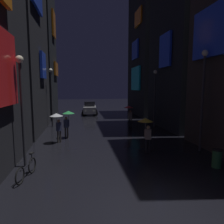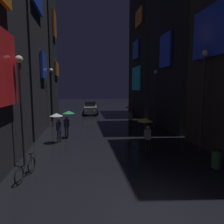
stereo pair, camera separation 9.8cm
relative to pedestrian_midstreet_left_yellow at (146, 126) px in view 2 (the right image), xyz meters
name	(u,v)px [view 2 (the right image)]	position (x,y,z in m)	size (l,w,h in m)	color
ground_plane	(153,213)	(-1.56, -5.52, -1.67)	(120.00, 120.00, 0.00)	black
building_left_far	(37,22)	(-9.04, 16.03, 10.23)	(4.25, 7.12, 23.76)	black
building_right_mid	(185,12)	(5.94, 7.22, 9.16)	(4.25, 7.49, 21.67)	black
building_right_far	(150,53)	(5.93, 16.69, 7.02)	(4.25, 8.43, 17.39)	black
pedestrian_midstreet_left_yellow	(146,126)	(0.00, 0.00, 0.00)	(0.90, 0.90, 2.12)	black
pedestrian_foreground_left_red	(129,110)	(0.89, 7.72, 0.00)	(0.90, 0.90, 2.12)	black
pedestrian_near_crossing_clear	(57,120)	(-5.41, 3.09, 0.00)	(0.90, 0.90, 2.12)	#38332D
pedestrian_far_right_green	(68,117)	(-4.76, 4.35, 0.00)	(0.90, 0.90, 2.12)	#38332D
bicycle_parked_at_storefront	(26,169)	(-6.15, -2.32, -1.28)	(0.44, 1.79, 0.96)	black
car_distant	(90,108)	(-2.47, 17.47, -0.74)	(2.39, 4.22, 1.92)	#99999E
streetlamp_right_far	(155,92)	(3.44, 7.67, 1.80)	(0.36, 0.36, 5.56)	#2D2D33
streetlamp_left_near	(21,99)	(-6.56, -0.98, 1.71)	(0.36, 0.36, 5.38)	#2D2D33
streetlamp_right_near	(203,90)	(3.44, -0.10, 2.08)	(0.36, 0.36, 6.07)	#2D2D33
streetlamp_left_far	(52,91)	(-6.56, 9.27, 1.88)	(0.36, 0.36, 5.71)	#2D2D33
trash_bin	(217,158)	(2.74, -2.58, -1.20)	(0.46, 0.46, 0.93)	#265933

